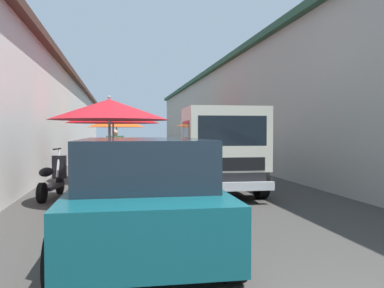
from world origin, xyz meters
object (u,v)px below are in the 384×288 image
(fruit_stall_far_right, at_px, (201,127))
(parked_scooter, at_px, (52,179))
(fruit_stall_near_right, at_px, (110,118))
(fruit_stall_mid_lane, at_px, (213,124))
(fruit_stall_far_left, at_px, (117,128))
(delivery_truck, at_px, (217,152))
(vendor_in_shade, at_px, (115,148))
(vendor_by_crates, at_px, (210,144))
(hatchback_car, at_px, (142,193))
(fruit_stall_near_left, at_px, (113,119))

(fruit_stall_far_right, bearing_deg, parked_scooter, 151.53)
(fruit_stall_near_right, height_order, fruit_stall_mid_lane, fruit_stall_mid_lane)
(fruit_stall_far_left, bearing_deg, delivery_truck, -163.02)
(fruit_stall_mid_lane, distance_m, fruit_stall_far_left, 4.35)
(fruit_stall_near_right, xyz_separation_m, fruit_stall_far_right, (11.51, -4.40, -0.06))
(fruit_stall_near_right, bearing_deg, fruit_stall_far_right, -20.93)
(fruit_stall_far_left, height_order, parked_scooter, fruit_stall_far_left)
(parked_scooter, bearing_deg, vendor_in_shade, -15.64)
(vendor_by_crates, relative_size, vendor_in_shade, 1.05)
(hatchback_car, relative_size, delivery_truck, 0.79)
(fruit_stall_far_left, distance_m, vendor_in_shade, 2.81)
(fruit_stall_far_right, distance_m, parked_scooter, 12.12)
(fruit_stall_near_left, xyz_separation_m, vendor_in_shade, (2.10, -0.04, -0.99))
(fruit_stall_near_right, relative_size, delivery_truck, 0.51)
(fruit_stall_near_left, distance_m, fruit_stall_mid_lane, 6.80)
(fruit_stall_mid_lane, height_order, parked_scooter, fruit_stall_mid_lane)
(fruit_stall_mid_lane, xyz_separation_m, vendor_in_shade, (-3.08, 4.38, -0.97))
(fruit_stall_mid_lane, bearing_deg, vendor_in_shade, 125.11)
(fruit_stall_far_right, distance_m, delivery_truck, 10.97)
(fruit_stall_far_right, bearing_deg, fruit_stall_far_left, 123.55)
(hatchback_car, distance_m, vendor_in_shade, 9.44)
(fruit_stall_mid_lane, xyz_separation_m, delivery_truck, (-8.33, 1.90, -0.85))
(hatchback_car, height_order, delivery_truck, delivery_truck)
(hatchback_car, bearing_deg, vendor_in_shade, 2.45)
(fruit_stall_near_left, bearing_deg, fruit_stall_near_right, 179.50)
(fruit_stall_far_right, bearing_deg, fruit_stall_near_left, 150.25)
(fruit_stall_far_right, distance_m, hatchback_car, 15.51)
(fruit_stall_far_right, xyz_separation_m, parked_scooter, (-10.59, 5.74, -1.32))
(vendor_by_crates, bearing_deg, vendor_in_shade, 115.64)
(fruit_stall_near_right, distance_m, delivery_truck, 2.76)
(fruit_stall_far_right, relative_size, delivery_truck, 0.53)
(fruit_stall_mid_lane, relative_size, hatchback_car, 0.70)
(vendor_in_shade, height_order, parked_scooter, vendor_in_shade)
(vendor_in_shade, bearing_deg, fruit_stall_mid_lane, -54.89)
(parked_scooter, bearing_deg, fruit_stall_mid_lane, -35.47)
(fruit_stall_far_left, xyz_separation_m, fruit_stall_far_right, (2.84, -4.28, 0.09))
(fruit_stall_mid_lane, bearing_deg, fruit_stall_far_left, 94.92)
(fruit_stall_far_left, bearing_deg, vendor_in_shade, 178.94)
(vendor_by_crates, bearing_deg, fruit_stall_far_right, -5.74)
(fruit_stall_far_right, bearing_deg, fruit_stall_near_right, 159.07)
(vendor_by_crates, xyz_separation_m, vendor_in_shade, (-1.90, 3.96, -0.06))
(fruit_stall_near_right, bearing_deg, delivery_truck, -74.25)
(fruit_stall_near_left, bearing_deg, vendor_in_shade, -1.05)
(hatchback_car, height_order, vendor_by_crates, vendor_by_crates)
(fruit_stall_near_right, bearing_deg, vendor_by_crates, -27.14)
(fruit_stall_near_right, bearing_deg, hatchback_car, -172.18)
(vendor_in_shade, xyz_separation_m, parked_scooter, (-5.05, 1.41, -0.47))
(fruit_stall_near_right, relative_size, parked_scooter, 1.52)
(fruit_stall_far_right, height_order, hatchback_car, fruit_stall_far_right)
(fruit_stall_far_right, relative_size, vendor_in_shade, 1.63)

